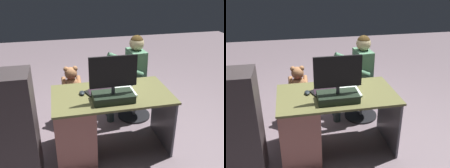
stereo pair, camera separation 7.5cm
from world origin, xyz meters
TOP-DOWN VIEW (x-y plane):
  - ground_plane at (0.00, 0.00)m, footprint 10.00×10.00m
  - desk at (0.34, 0.33)m, footprint 1.31×0.73m
  - monitor at (0.02, 0.48)m, footprint 0.49×0.24m
  - keyboard at (0.04, 0.27)m, footprint 0.42×0.14m
  - computer_mouse at (0.32, 0.27)m, footprint 0.06×0.10m
  - cup at (-0.27, 0.16)m, footprint 0.08×0.08m
  - tv_remote at (0.25, 0.29)m, footprint 0.10×0.16m
  - notebook_binder at (-0.14, 0.32)m, footprint 0.23×0.30m
  - office_chair_teddy at (0.40, -0.37)m, footprint 0.49×0.49m
  - teddy_bear at (0.40, -0.38)m, footprint 0.26×0.26m
  - visitor_chair at (-0.48, -0.32)m, footprint 0.47×0.47m
  - person at (-0.40, -0.32)m, footprint 0.53×0.50m
  - equipment_rack at (1.03, 0.57)m, footprint 0.44×0.36m

SIDE VIEW (x-z plane):
  - ground_plane at x=0.00m, z-range 0.00..0.00m
  - office_chair_teddy at x=0.40m, z-range 0.03..0.48m
  - visitor_chair at x=-0.48m, z-range 0.04..0.49m
  - desk at x=0.34m, z-range 0.02..0.76m
  - equipment_rack at x=1.03m, z-range 0.00..1.16m
  - teddy_bear at x=0.40m, z-range 0.43..0.81m
  - person at x=-0.40m, z-range 0.11..1.31m
  - tv_remote at x=0.25m, z-range 0.73..0.75m
  - keyboard at x=0.04m, z-range 0.73..0.75m
  - notebook_binder at x=-0.14m, z-range 0.73..0.75m
  - computer_mouse at x=0.32m, z-range 0.73..0.77m
  - cup at x=-0.27m, z-range 0.73..0.84m
  - monitor at x=0.02m, z-range 0.62..1.11m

